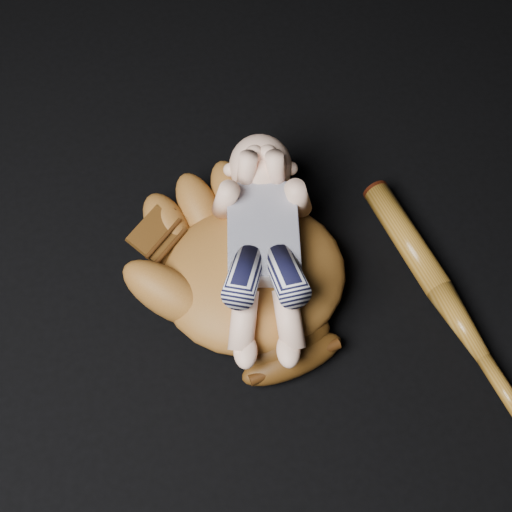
# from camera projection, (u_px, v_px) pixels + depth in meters

# --- Properties ---
(baseball_glove) EXTENTS (0.48, 0.52, 0.14)m
(baseball_glove) POSITION_uv_depth(u_px,v_px,m) (254.00, 271.00, 1.16)
(baseball_glove) COLOR brown
(baseball_glove) RESTS_ON ground
(newborn_baby) EXTENTS (0.24, 0.42, 0.16)m
(newborn_baby) POSITION_uv_depth(u_px,v_px,m) (264.00, 247.00, 1.11)
(newborn_baby) COLOR beige
(newborn_baby) RESTS_ON baseball_glove
(baseball_bat) EXTENTS (0.17, 0.50, 0.05)m
(baseball_bat) POSITION_uv_depth(u_px,v_px,m) (448.00, 303.00, 1.18)
(baseball_bat) COLOR #8D5C1B
(baseball_bat) RESTS_ON ground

